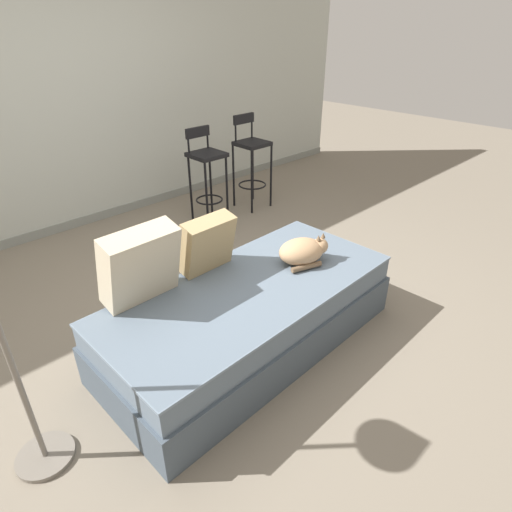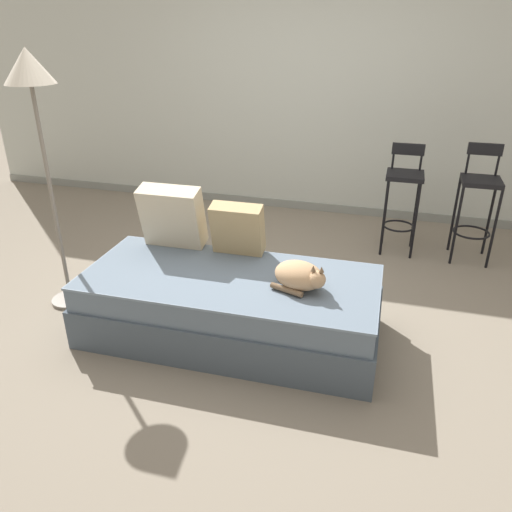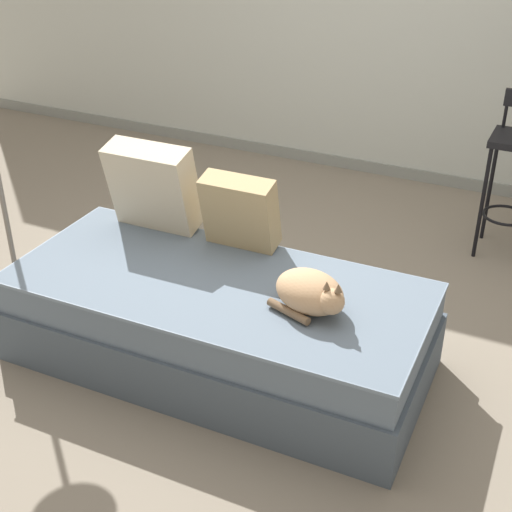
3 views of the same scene
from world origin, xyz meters
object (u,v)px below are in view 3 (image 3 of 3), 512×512
at_px(couch, 218,321).
at_px(throw_pillow_corner, 153,186).
at_px(cat, 311,293).
at_px(throw_pillow_middle, 240,212).

bearing_deg(couch, throw_pillow_corner, 148.21).
height_order(couch, cat, cat).
relative_size(throw_pillow_corner, throw_pillow_middle, 1.23).
distance_m(couch, cat, 0.56).
distance_m(couch, throw_pillow_corner, 0.79).
bearing_deg(couch, cat, -3.49).
relative_size(couch, throw_pillow_middle, 5.18).
relative_size(couch, throw_pillow_corner, 4.22).
bearing_deg(couch, throw_pillow_middle, 99.01).
relative_size(throw_pillow_corner, cat, 1.23).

